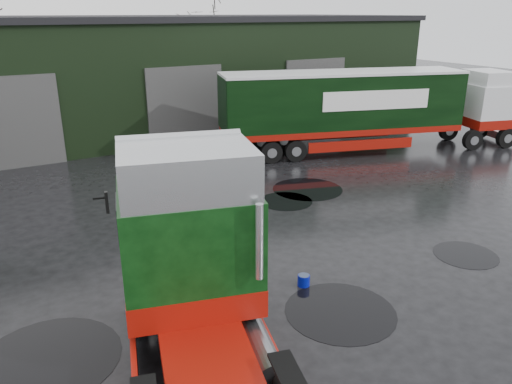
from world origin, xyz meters
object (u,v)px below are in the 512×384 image
warehouse (147,72)px  lorry_right (342,112)px  hero_tractor (205,294)px  wash_bucket (304,280)px  tree_back_b (202,47)px

warehouse → lorry_right: warehouse is taller
hero_tractor → lorry_right: size_ratio=0.46×
wash_bucket → tree_back_b: 32.68m
warehouse → lorry_right: (6.00, -11.00, -1.19)m
hero_tractor → warehouse: bearing=88.7°
warehouse → tree_back_b: tree_back_b is taller
wash_bucket → hero_tractor: bearing=-147.4°
hero_tractor → wash_bucket: size_ratio=22.29×
warehouse → tree_back_b: (8.00, 10.00, 0.59)m
tree_back_b → wash_bucket: bearing=-109.4°
wash_bucket → warehouse: bearing=82.3°
hero_tractor → lorry_right: (12.50, 12.00, -0.16)m
hero_tractor → wash_bucket: hero_tractor is taller
warehouse → hero_tractor: (-6.50, -23.00, -1.02)m
hero_tractor → tree_back_b: size_ratio=0.92×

